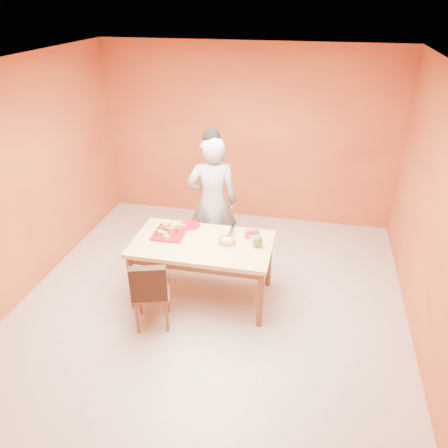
% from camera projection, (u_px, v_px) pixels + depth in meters
% --- Properties ---
extents(floor, '(5.00, 5.00, 0.00)m').
position_uv_depth(floor, '(209.00, 309.00, 5.13)').
color(floor, '#C0B3A4').
rests_on(floor, ground).
extents(ceiling, '(5.00, 5.00, 0.00)m').
position_uv_depth(ceiling, '(204.00, 68.00, 3.85)').
color(ceiling, silver).
rests_on(ceiling, wall_back).
extents(wall_back, '(4.50, 0.00, 4.50)m').
position_uv_depth(wall_back, '(248.00, 136.00, 6.64)').
color(wall_back, '#C86B2E').
rests_on(wall_back, floor).
extents(wall_left, '(0.00, 5.00, 5.00)m').
position_uv_depth(wall_left, '(14.00, 187.00, 4.91)').
color(wall_left, '#C86B2E').
rests_on(wall_left, floor).
extents(wall_right, '(0.00, 5.00, 5.00)m').
position_uv_depth(wall_right, '(441.00, 228.00, 4.07)').
color(wall_right, '#C86B2E').
rests_on(wall_right, floor).
extents(dining_table, '(1.60, 0.90, 0.76)m').
position_uv_depth(dining_table, '(202.00, 249.00, 5.04)').
color(dining_table, '#F0C67D').
rests_on(dining_table, floor).
extents(dining_chair, '(0.50, 0.56, 0.86)m').
position_uv_depth(dining_chair, '(151.00, 291.00, 4.70)').
color(dining_chair, brown).
rests_on(dining_chair, floor).
extents(pastry_pile, '(0.33, 0.33, 0.11)m').
position_uv_depth(pastry_pile, '(169.00, 229.00, 5.11)').
color(pastry_pile, tan).
rests_on(pastry_pile, pastry_platter).
extents(person, '(0.74, 0.58, 1.78)m').
position_uv_depth(person, '(212.00, 203.00, 5.62)').
color(person, gray).
rests_on(person, floor).
extents(pastry_platter, '(0.37, 0.37, 0.02)m').
position_uv_depth(pastry_platter, '(169.00, 234.00, 5.14)').
color(pastry_platter, maroon).
rests_on(pastry_platter, dining_table).
extents(red_dinner_plate, '(0.29, 0.29, 0.02)m').
position_uv_depth(red_dinner_plate, '(190.00, 225.00, 5.34)').
color(red_dinner_plate, maroon).
rests_on(red_dinner_plate, dining_table).
extents(white_cake_plate, '(0.26, 0.26, 0.01)m').
position_uv_depth(white_cake_plate, '(227.00, 243.00, 4.96)').
color(white_cake_plate, white).
rests_on(white_cake_plate, dining_table).
extents(sponge_cake, '(0.24, 0.24, 0.05)m').
position_uv_depth(sponge_cake, '(227.00, 241.00, 4.95)').
color(sponge_cake, gold).
rests_on(sponge_cake, white_cake_plate).
extents(cake_server, '(0.05, 0.24, 0.01)m').
position_uv_depth(cake_server, '(231.00, 231.00, 5.09)').
color(cake_server, silver).
rests_on(cake_server, sponge_cake).
extents(egg_ornament, '(0.15, 0.13, 0.15)m').
position_uv_depth(egg_ornament, '(257.00, 241.00, 4.87)').
color(egg_ornament, olive).
rests_on(egg_ornament, dining_table).
extents(magenta_glass, '(0.08, 0.08, 0.10)m').
position_uv_depth(magenta_glass, '(247.00, 234.00, 5.06)').
color(magenta_glass, '#E02158').
rests_on(magenta_glass, dining_table).
extents(checker_tin, '(0.13, 0.13, 0.03)m').
position_uv_depth(checker_tin, '(255.00, 232.00, 5.17)').
color(checker_tin, '#341F0E').
rests_on(checker_tin, dining_table).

